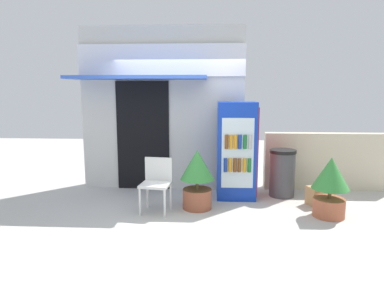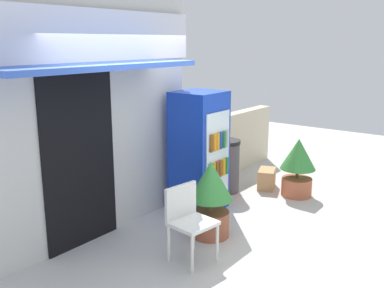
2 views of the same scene
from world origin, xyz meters
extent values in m
plane|color=beige|center=(0.00, 0.00, 0.00)|extent=(16.00, 16.00, 0.00)
cube|color=silver|center=(-0.38, 1.45, 1.57)|extent=(3.15, 0.32, 3.13)
cube|color=white|center=(-0.38, 1.24, 2.49)|extent=(3.15, 0.08, 0.60)
cube|color=blue|center=(-0.75, 0.90, 2.16)|extent=(2.49, 0.77, 0.06)
cube|color=black|center=(-0.75, 1.27, 1.05)|extent=(1.02, 0.03, 2.11)
cube|color=#1438B2|center=(1.03, 0.84, 0.87)|extent=(0.68, 0.63, 1.74)
cube|color=silver|center=(1.03, 0.52, 0.87)|extent=(0.55, 0.02, 1.21)
cube|color=red|center=(1.38, 0.84, 0.87)|extent=(0.02, 0.56, 1.56)
cylinder|color=#1938A5|center=(0.82, 0.50, 0.67)|extent=(0.06, 0.06, 0.24)
cylinder|color=orange|center=(0.90, 0.50, 0.67)|extent=(0.06, 0.06, 0.24)
cylinder|color=brown|center=(0.98, 0.50, 0.67)|extent=(0.06, 0.06, 0.24)
cylinder|color=brown|center=(1.06, 0.50, 0.67)|extent=(0.06, 0.06, 0.24)
cylinder|color=orange|center=(1.15, 0.50, 0.67)|extent=(0.06, 0.06, 0.24)
cylinder|color=#196B2D|center=(1.23, 0.50, 0.67)|extent=(0.06, 0.06, 0.24)
cylinder|color=brown|center=(0.84, 0.50, 1.07)|extent=(0.06, 0.06, 0.24)
cylinder|color=orange|center=(0.91, 0.50, 1.07)|extent=(0.06, 0.06, 0.24)
cylinder|color=orange|center=(0.99, 0.50, 1.07)|extent=(0.06, 0.06, 0.24)
cylinder|color=#1938A5|center=(1.06, 0.50, 1.07)|extent=(0.06, 0.06, 0.24)
cylinder|color=#196B2D|center=(1.15, 0.50, 1.07)|extent=(0.06, 0.06, 0.24)
cylinder|color=#B2B2B7|center=(1.23, 0.50, 1.07)|extent=(0.06, 0.06, 0.24)
cylinder|color=silver|center=(-0.53, -0.22, 0.22)|extent=(0.04, 0.04, 0.44)
cylinder|color=silver|center=(-0.13, -0.27, 0.22)|extent=(0.04, 0.04, 0.44)
cylinder|color=silver|center=(-0.48, 0.15, 0.22)|extent=(0.04, 0.04, 0.44)
cylinder|color=silver|center=(-0.08, 0.10, 0.22)|extent=(0.04, 0.04, 0.44)
cube|color=silver|center=(-0.30, -0.06, 0.46)|extent=(0.51, 0.48, 0.04)
cube|color=silver|center=(-0.28, 0.13, 0.67)|extent=(0.45, 0.10, 0.38)
cylinder|color=#995138|center=(0.35, 0.16, 0.16)|extent=(0.48, 0.48, 0.33)
cylinder|color=brown|center=(0.35, 0.16, 0.41)|extent=(0.05, 0.05, 0.17)
cone|color=#388C3D|center=(0.35, 0.16, 0.74)|extent=(0.55, 0.55, 0.49)
cylinder|color=#AD5B3D|center=(2.40, -0.09, 0.15)|extent=(0.48, 0.48, 0.29)
cylinder|color=brown|center=(2.40, -0.09, 0.37)|extent=(0.05, 0.05, 0.15)
cone|color=#388C3D|center=(2.40, -0.09, 0.69)|extent=(0.56, 0.56, 0.49)
cylinder|color=#47474C|center=(1.88, 0.93, 0.40)|extent=(0.45, 0.45, 0.81)
cylinder|color=black|center=(1.88, 0.93, 0.84)|extent=(0.48, 0.48, 0.06)
cube|color=beige|center=(2.89, 1.44, 0.56)|extent=(2.53, 0.22, 1.11)
cube|color=tan|center=(2.44, 0.46, 0.16)|extent=(0.50, 0.40, 0.32)
camera|label=1|loc=(0.58, -5.33, 1.95)|focal=32.33mm
camera|label=2|loc=(-3.85, -2.74, 2.42)|focal=40.47mm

